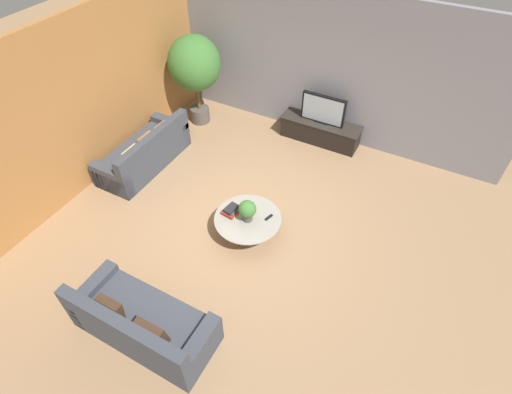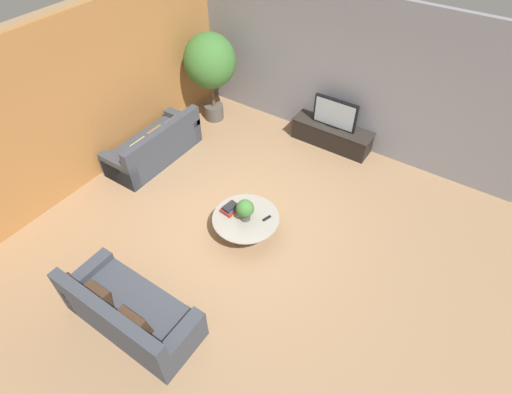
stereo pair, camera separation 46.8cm
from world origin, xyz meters
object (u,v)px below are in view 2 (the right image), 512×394
object	(u,v)px
couch_by_wall	(155,147)
potted_palm_tall	(210,63)
media_console	(332,135)
coffee_table	(246,222)
couch_near_entry	(130,313)
potted_plant_tabletop	(245,209)
television	(335,114)

from	to	relation	value
couch_by_wall	potted_palm_tall	distance (m)	2.11
media_console	coffee_table	bearing A→B (deg)	-91.47
couch_by_wall	potted_palm_tall	size ratio (longest dim) A/B	1.01
couch_near_entry	potted_palm_tall	world-z (taller)	potted_palm_tall
media_console	potted_plant_tabletop	bearing A→B (deg)	-91.31
couch_near_entry	media_console	bearing A→B (deg)	-94.78
media_console	couch_near_entry	world-z (taller)	couch_near_entry
couch_by_wall	potted_plant_tabletop	distance (m)	2.79
couch_by_wall	potted_palm_tall	bearing A→B (deg)	177.88
coffee_table	potted_plant_tabletop	size ratio (longest dim) A/B	2.86
media_console	couch_by_wall	size ratio (longest dim) A/B	0.85
couch_by_wall	media_console	bearing A→B (deg)	131.15
couch_near_entry	potted_plant_tabletop	world-z (taller)	couch_near_entry
couch_by_wall	couch_near_entry	world-z (taller)	same
coffee_table	potted_plant_tabletop	bearing A→B (deg)	-71.88
television	couch_by_wall	world-z (taller)	television
television	coffee_table	size ratio (longest dim) A/B	0.83
television	potted_palm_tall	xyz separation A→B (m)	(-2.69, -0.58, 0.57)
television	couch_by_wall	distance (m)	3.69
coffee_table	potted_palm_tall	size ratio (longest dim) A/B	0.56
potted_palm_tall	couch_by_wall	bearing A→B (deg)	-92.12
coffee_table	couch_near_entry	distance (m)	2.27
television	potted_plant_tabletop	distance (m)	3.08
potted_plant_tabletop	couch_near_entry	bearing A→B (deg)	-99.53
media_console	potted_plant_tabletop	distance (m)	3.10
coffee_table	couch_by_wall	bearing A→B (deg)	166.55
media_console	couch_near_entry	size ratio (longest dim) A/B	0.87
coffee_table	potted_palm_tall	xyz separation A→B (m)	(-2.61, 2.46, 1.07)
couch_by_wall	potted_plant_tabletop	size ratio (longest dim) A/B	5.15
coffee_table	couch_near_entry	world-z (taller)	couch_near_entry
couch_by_wall	potted_plant_tabletop	bearing A→B (deg)	76.11
potted_plant_tabletop	television	bearing A→B (deg)	88.69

